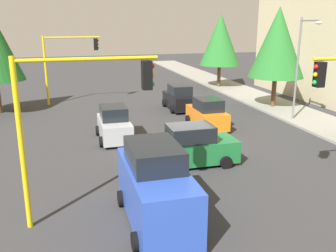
% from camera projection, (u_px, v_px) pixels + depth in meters
% --- Properties ---
extents(ground_plane, '(120.00, 120.00, 0.00)m').
position_uv_depth(ground_plane, '(185.00, 150.00, 20.23)').
color(ground_plane, '#353538').
extents(sidewalk_kerb, '(80.00, 4.00, 0.15)m').
position_uv_depth(sidewalk_kerb, '(300.00, 115.00, 27.53)').
color(sidewalk_kerb, gray).
rests_on(sidewalk_kerb, ground).
extents(traffic_signal_far_right, '(0.36, 4.59, 5.63)m').
position_uv_depth(traffic_signal_far_right, '(68.00, 56.00, 30.69)').
color(traffic_signal_far_right, yellow).
rests_on(traffic_signal_far_right, ground).
extents(traffic_signal_near_right, '(0.36, 4.59, 5.74)m').
position_uv_depth(traffic_signal_near_right, '(77.00, 107.00, 12.10)').
color(traffic_signal_near_right, yellow).
rests_on(traffic_signal_near_right, ground).
extents(street_lamp_curbside, '(2.15, 0.28, 7.00)m').
position_uv_depth(street_lamp_curbside, '(302.00, 59.00, 24.75)').
color(street_lamp_curbside, slate).
rests_on(street_lamp_curbside, ground).
extents(tree_roadside_mid, '(4.30, 4.30, 7.87)m').
position_uv_depth(tree_roadside_mid, '(278.00, 42.00, 28.81)').
color(tree_roadside_mid, brown).
rests_on(tree_roadside_mid, ground).
extents(tree_roadside_far, '(4.12, 4.12, 7.52)m').
position_uv_depth(tree_roadside_far, '(220.00, 40.00, 38.03)').
color(tree_roadside_far, brown).
rests_on(tree_roadside_far, ground).
extents(delivery_van_blue, '(4.80, 2.22, 2.77)m').
position_uv_depth(delivery_van_blue, '(156.00, 187.00, 12.73)').
color(delivery_van_blue, blue).
rests_on(delivery_van_blue, ground).
extents(car_orange, '(3.76, 2.00, 1.98)m').
position_uv_depth(car_orange, '(207.00, 114.00, 24.35)').
color(car_orange, orange).
rests_on(car_orange, ground).
extents(car_green, '(2.10, 4.12, 1.98)m').
position_uv_depth(car_green, '(193.00, 147.00, 18.06)').
color(car_green, '#1E7238').
rests_on(car_green, ground).
extents(car_black, '(3.88, 1.99, 1.98)m').
position_uv_depth(car_black, '(179.00, 98.00, 29.43)').
color(car_black, black).
rests_on(car_black, ground).
extents(car_silver, '(3.70, 1.99, 1.98)m').
position_uv_depth(car_silver, '(114.00, 125.00, 21.90)').
color(car_silver, '#B2B5BA').
rests_on(car_silver, ground).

